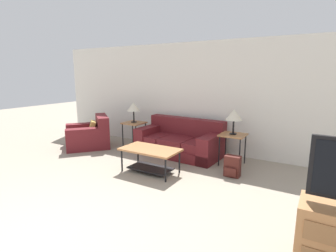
{
  "coord_description": "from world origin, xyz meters",
  "views": [
    {
      "loc": [
        2.52,
        -1.04,
        1.87
      ],
      "look_at": [
        -0.21,
        3.5,
        0.8
      ],
      "focal_mm": 28.0,
      "sensor_mm": 36.0,
      "label": 1
    }
  ],
  "objects_px": {
    "side_table_right": "(233,138)",
    "backpack": "(232,166)",
    "side_table_left": "(134,125)",
    "couch": "(180,142)",
    "table_lamp_left": "(134,107)",
    "coffee_table": "(150,155)",
    "table_lamp_right": "(234,115)",
    "armchair": "(89,136)"
  },
  "relations": [
    {
      "from": "table_lamp_right",
      "to": "backpack",
      "type": "relative_size",
      "value": 1.3
    },
    {
      "from": "side_table_right",
      "to": "table_lamp_right",
      "type": "bearing_deg",
      "value": 69.44
    },
    {
      "from": "armchair",
      "to": "coffee_table",
      "type": "bearing_deg",
      "value": -15.59
    },
    {
      "from": "armchair",
      "to": "side_table_right",
      "type": "height_order",
      "value": "armchair"
    },
    {
      "from": "side_table_left",
      "to": "table_lamp_right",
      "type": "xyz_separation_m",
      "value": [
        2.56,
        0.0,
        0.47
      ]
    },
    {
      "from": "coffee_table",
      "to": "side_table_right",
      "type": "xyz_separation_m",
      "value": [
        1.21,
        1.22,
        0.23
      ]
    },
    {
      "from": "side_table_right",
      "to": "side_table_left",
      "type": "bearing_deg",
      "value": 180.0
    },
    {
      "from": "armchair",
      "to": "backpack",
      "type": "bearing_deg",
      "value": -0.87
    },
    {
      "from": "couch",
      "to": "coffee_table",
      "type": "height_order",
      "value": "couch"
    },
    {
      "from": "armchair",
      "to": "table_lamp_left",
      "type": "height_order",
      "value": "table_lamp_left"
    },
    {
      "from": "side_table_right",
      "to": "backpack",
      "type": "relative_size",
      "value": 1.66
    },
    {
      "from": "coffee_table",
      "to": "side_table_right",
      "type": "bearing_deg",
      "value": 45.36
    },
    {
      "from": "armchair",
      "to": "side_table_left",
      "type": "height_order",
      "value": "armchair"
    },
    {
      "from": "side_table_left",
      "to": "side_table_right",
      "type": "height_order",
      "value": "same"
    },
    {
      "from": "couch",
      "to": "armchair",
      "type": "distance_m",
      "value": 2.39
    },
    {
      "from": "coffee_table",
      "to": "armchair",
      "type": "bearing_deg",
      "value": 164.41
    },
    {
      "from": "armchair",
      "to": "side_table_left",
      "type": "xyz_separation_m",
      "value": [
        1.02,
        0.56,
        0.29
      ]
    },
    {
      "from": "backpack",
      "to": "couch",
      "type": "bearing_deg",
      "value": 154.65
    },
    {
      "from": "side_table_right",
      "to": "table_lamp_left",
      "type": "bearing_deg",
      "value": 180.0
    },
    {
      "from": "couch",
      "to": "table_lamp_left",
      "type": "bearing_deg",
      "value": -176.31
    },
    {
      "from": "couch",
      "to": "table_lamp_left",
      "type": "height_order",
      "value": "table_lamp_left"
    },
    {
      "from": "side_table_left",
      "to": "table_lamp_left",
      "type": "height_order",
      "value": "table_lamp_left"
    },
    {
      "from": "armchair",
      "to": "backpack",
      "type": "relative_size",
      "value": 3.58
    },
    {
      "from": "armchair",
      "to": "side_table_left",
      "type": "distance_m",
      "value": 1.2
    },
    {
      "from": "coffee_table",
      "to": "table_lamp_right",
      "type": "height_order",
      "value": "table_lamp_right"
    },
    {
      "from": "side_table_right",
      "to": "table_lamp_left",
      "type": "distance_m",
      "value": 2.6
    },
    {
      "from": "table_lamp_right",
      "to": "coffee_table",
      "type": "bearing_deg",
      "value": -134.64
    },
    {
      "from": "coffee_table",
      "to": "side_table_right",
      "type": "height_order",
      "value": "side_table_right"
    },
    {
      "from": "armchair",
      "to": "backpack",
      "type": "xyz_separation_m",
      "value": [
        3.78,
        -0.06,
        -0.09
      ]
    },
    {
      "from": "table_lamp_left",
      "to": "backpack",
      "type": "distance_m",
      "value": 2.95
    },
    {
      "from": "side_table_left",
      "to": "backpack",
      "type": "xyz_separation_m",
      "value": [
        2.76,
        -0.62,
        -0.39
      ]
    },
    {
      "from": "side_table_right",
      "to": "couch",
      "type": "bearing_deg",
      "value": 176.29
    },
    {
      "from": "side_table_left",
      "to": "side_table_right",
      "type": "xyz_separation_m",
      "value": [
        2.56,
        0.0,
        0.0
      ]
    },
    {
      "from": "side_table_right",
      "to": "table_lamp_left",
      "type": "xyz_separation_m",
      "value": [
        -2.56,
        0.0,
        0.47
      ]
    },
    {
      "from": "coffee_table",
      "to": "backpack",
      "type": "relative_size",
      "value": 2.83
    },
    {
      "from": "couch",
      "to": "backpack",
      "type": "relative_size",
      "value": 5.11
    },
    {
      "from": "coffee_table",
      "to": "backpack",
      "type": "height_order",
      "value": "coffee_table"
    },
    {
      "from": "side_table_right",
      "to": "table_lamp_right",
      "type": "relative_size",
      "value": 1.28
    },
    {
      "from": "coffee_table",
      "to": "table_lamp_left",
      "type": "bearing_deg",
      "value": 137.83
    },
    {
      "from": "armchair",
      "to": "coffee_table",
      "type": "distance_m",
      "value": 2.46
    },
    {
      "from": "couch",
      "to": "coffee_table",
      "type": "xyz_separation_m",
      "value": [
        0.07,
        -1.3,
        0.05
      ]
    },
    {
      "from": "table_lamp_left",
      "to": "couch",
      "type": "bearing_deg",
      "value": 3.69
    }
  ]
}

